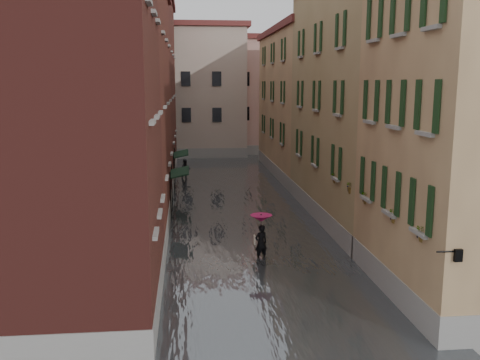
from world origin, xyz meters
name	(u,v)px	position (x,y,z in m)	size (l,w,h in m)	color
ground	(267,284)	(0.00, 0.00, 0.00)	(120.00, 120.00, 0.00)	#58595B
floodwater	(236,205)	(0.00, 13.00, 0.10)	(10.00, 60.00, 0.20)	#515559
building_left_near	(59,120)	(-7.00, -2.00, 6.50)	(6.00, 8.00, 13.00)	maroon
building_left_mid	(109,110)	(-7.00, 9.00, 6.25)	(6.00, 14.00, 12.50)	#5B1F1C
building_left_far	(135,91)	(-7.00, 24.00, 7.00)	(6.00, 16.00, 14.00)	maroon
building_right_near	(479,139)	(7.00, -2.00, 5.75)	(6.00, 8.00, 11.50)	#8C6A48
building_right_mid	(371,104)	(7.00, 9.00, 6.50)	(6.00, 14.00, 13.00)	tan
building_right_far	(309,106)	(7.00, 24.00, 5.75)	(6.00, 16.00, 11.50)	#8C6A48
building_end_cream	(186,93)	(-3.00, 38.00, 6.50)	(12.00, 9.00, 13.00)	#B3A18E
building_end_pink	(267,98)	(6.00, 40.00, 6.00)	(10.00, 9.00, 12.00)	tan
awning_near	(179,173)	(-3.49, 11.28, 2.47)	(1.09, 2.98, 2.80)	black
awning_far	(180,155)	(-3.48, 19.40, 2.47)	(1.09, 3.24, 2.80)	black
wall_lantern	(457,255)	(4.33, -6.00, 3.01)	(0.71, 0.22, 0.35)	black
window_planters	(371,191)	(4.12, 0.37, 3.51)	(0.59, 10.45, 0.84)	brown
pedestrian_main	(261,233)	(0.12, 2.67, 1.27)	(0.98, 0.98, 2.06)	black
pedestrian_far	(186,170)	(-3.13, 22.41, 0.85)	(0.83, 0.65, 1.71)	black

